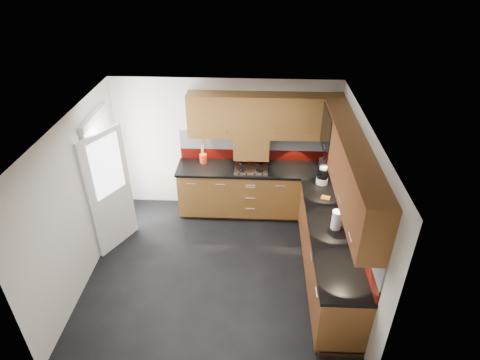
# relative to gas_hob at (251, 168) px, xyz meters

# --- Properties ---
(room) EXTENTS (4.00, 3.80, 2.64)m
(room) POSITION_rel_gas_hob_xyz_m (-0.45, -1.47, 0.54)
(room) COLOR black
(base_cabinets) EXTENTS (2.70, 3.20, 0.95)m
(base_cabinets) POSITION_rel_gas_hob_xyz_m (0.62, -0.75, -0.52)
(base_cabinets) COLOR #5A2E14
(base_cabinets) RESTS_ON room
(countertop) EXTENTS (2.72, 3.22, 0.04)m
(countertop) POSITION_rel_gas_hob_xyz_m (0.60, -0.77, -0.03)
(countertop) COLOR black
(countertop) RESTS_ON base_cabinets
(backsplash) EXTENTS (2.70, 3.20, 0.54)m
(backsplash) POSITION_rel_gas_hob_xyz_m (0.83, -0.54, 0.26)
(backsplash) COLOR maroon
(backsplash) RESTS_ON countertop
(upper_cabinets) EXTENTS (2.50, 3.20, 0.72)m
(upper_cabinets) POSITION_rel_gas_hob_xyz_m (0.78, -0.69, 0.88)
(upper_cabinets) COLOR #5A2E14
(upper_cabinets) RESTS_ON room
(extractor_hood) EXTENTS (0.60, 0.33, 0.40)m
(extractor_hood) POSITION_rel_gas_hob_xyz_m (0.00, 0.17, 0.33)
(extractor_hood) COLOR #5A2E14
(extractor_hood) RESTS_ON room
(glass_cabinet) EXTENTS (0.32, 0.80, 0.66)m
(glass_cabinet) POSITION_rel_gas_hob_xyz_m (1.26, -0.40, 0.91)
(glass_cabinet) COLOR black
(glass_cabinet) RESTS_ON room
(back_door) EXTENTS (0.42, 1.19, 2.04)m
(back_door) POSITION_rel_gas_hob_xyz_m (-2.23, -0.72, 0.08)
(back_door) COLOR white
(back_door) RESTS_ON room
(gas_hob) EXTENTS (0.56, 0.50, 0.04)m
(gas_hob) POSITION_rel_gas_hob_xyz_m (0.00, 0.00, 0.00)
(gas_hob) COLOR silver
(gas_hob) RESTS_ON countertop
(utensil_pot) EXTENTS (0.13, 0.13, 0.46)m
(utensil_pot) POSITION_rel_gas_hob_xyz_m (-0.84, 0.18, 0.08)
(utensil_pot) COLOR red
(utensil_pot) RESTS_ON countertop
(toaster) EXTENTS (0.28, 0.22, 0.18)m
(toaster) POSITION_rel_gas_hob_xyz_m (1.30, 0.10, 0.07)
(toaster) COLOR silver
(toaster) RESTS_ON countertop
(food_processor) EXTENTS (0.19, 0.19, 0.31)m
(food_processor) POSITION_rel_gas_hob_xyz_m (1.15, -0.40, 0.13)
(food_processor) COLOR white
(food_processor) RESTS_ON countertop
(paper_towel) EXTENTS (0.15, 0.15, 0.28)m
(paper_towel) POSITION_rel_gas_hob_xyz_m (1.19, -1.55, 0.12)
(paper_towel) COLOR white
(paper_towel) RESTS_ON countertop
(orange_cloth) EXTENTS (0.16, 0.15, 0.01)m
(orange_cloth) POSITION_rel_gas_hob_xyz_m (1.15, -0.83, -0.01)
(orange_cloth) COLOR orange
(orange_cloth) RESTS_ON countertop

